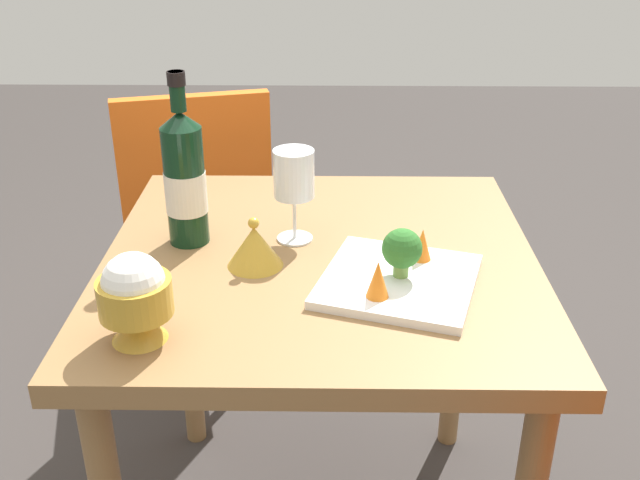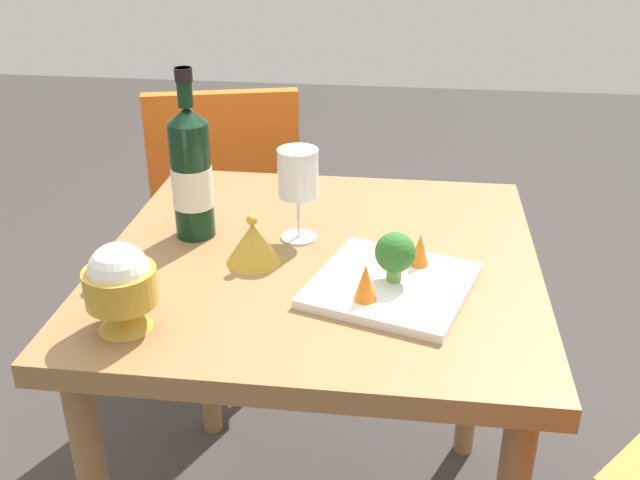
# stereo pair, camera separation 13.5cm
# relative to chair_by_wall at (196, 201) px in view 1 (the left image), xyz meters

# --- Properties ---
(dining_table) EXTENTS (0.79, 0.79, 0.72)m
(dining_table) POSITION_rel_chair_by_wall_xyz_m (-0.70, -0.36, 0.10)
(dining_table) COLOR olive
(dining_table) RESTS_ON ground_plane
(chair_by_wall) EXTENTS (0.49, 0.49, 0.85)m
(chair_by_wall) POSITION_rel_chair_by_wall_xyz_m (0.00, 0.00, 0.00)
(chair_by_wall) COLOR orange
(chair_by_wall) RESTS_ON ground_plane
(wine_bottle) EXTENTS (0.08, 0.08, 0.32)m
(wine_bottle) POSITION_rel_chair_by_wall_xyz_m (-0.64, -0.11, 0.32)
(wine_bottle) COLOR black
(wine_bottle) RESTS_ON dining_table
(wine_glass) EXTENTS (0.08, 0.08, 0.18)m
(wine_glass) POSITION_rel_chair_by_wall_xyz_m (-0.63, -0.31, 0.32)
(wine_glass) COLOR white
(wine_glass) RESTS_ON dining_table
(rice_bowl) EXTENTS (0.11, 0.11, 0.14)m
(rice_bowl) POSITION_rel_chair_by_wall_xyz_m (-0.97, -0.09, 0.27)
(rice_bowl) COLOR gold
(rice_bowl) RESTS_ON dining_table
(rice_bowl_lid) EXTENTS (0.10, 0.10, 0.09)m
(rice_bowl_lid) POSITION_rel_chair_by_wall_xyz_m (-0.74, -0.24, 0.23)
(rice_bowl_lid) COLOR gold
(rice_bowl_lid) RESTS_ON dining_table
(serving_plate) EXTENTS (0.31, 0.31, 0.02)m
(serving_plate) POSITION_rel_chair_by_wall_xyz_m (-0.81, -0.49, 0.20)
(serving_plate) COLOR white
(serving_plate) RESTS_ON dining_table
(broccoli_floret) EXTENTS (0.07, 0.07, 0.09)m
(broccoli_floret) POSITION_rel_chair_by_wall_xyz_m (-0.80, -0.49, 0.26)
(broccoli_floret) COLOR #729E4C
(broccoli_floret) RESTS_ON serving_plate
(carrot_garnish_left) EXTENTS (0.04, 0.04, 0.06)m
(carrot_garnish_left) POSITION_rel_chair_by_wall_xyz_m (-0.87, -0.45, 0.24)
(carrot_garnish_left) COLOR orange
(carrot_garnish_left) RESTS_ON serving_plate
(carrot_garnish_right) EXTENTS (0.03, 0.03, 0.06)m
(carrot_garnish_right) POSITION_rel_chair_by_wall_xyz_m (-0.74, -0.54, 0.24)
(carrot_garnish_right) COLOR orange
(carrot_garnish_right) RESTS_ON serving_plate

